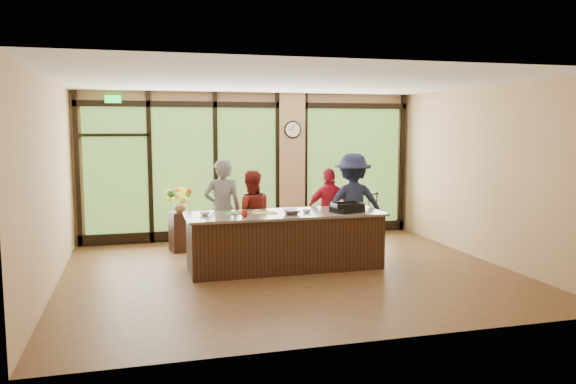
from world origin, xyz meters
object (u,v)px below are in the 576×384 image
cook_right (353,204)px  flower_stand (181,232)px  bar_cart (357,208)px  cook_left (223,210)px  roasting_pan (347,209)px  island_base (285,242)px

cook_right → flower_stand: (-3.00, 1.06, -0.55)m
cook_right → bar_cart: cook_right is taller
cook_left → roasting_pan: (1.91, -0.99, 0.08)m
island_base → bar_cart: 2.89m
roasting_pan → bar_cart: bar_cart is taller
roasting_pan → island_base: bearing=149.0°
cook_left → bar_cart: 3.21m
cook_left → bar_cart: cook_left is taller
island_base → bar_cart: size_ratio=2.92×
island_base → flower_stand: size_ratio=4.23×
island_base → cook_right: 1.67m
cook_left → bar_cart: bearing=-151.1°
cook_left → roasting_pan: 2.15m
bar_cart → cook_right: bearing=-119.4°
roasting_pan → flower_stand: bearing=122.2°
island_base → flower_stand: island_base is taller
cook_left → flower_stand: size_ratio=2.41×
island_base → cook_left: size_ratio=1.75×
cook_right → flower_stand: bearing=-11.8°
cook_right → bar_cart: bearing=-107.7°
flower_stand → cook_right: bearing=-32.8°
cook_right → flower_stand: cook_right is taller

